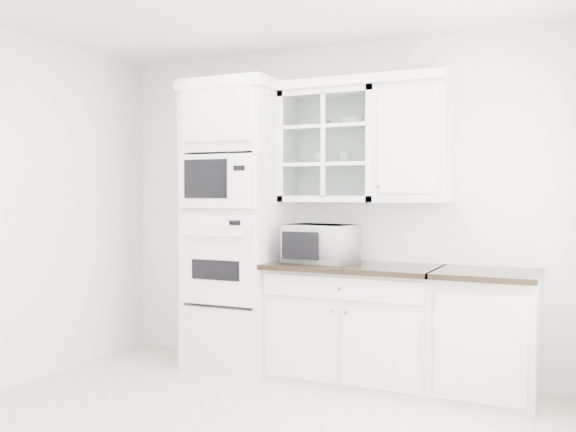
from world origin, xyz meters
The scene contains 12 objects.
room_shell centered at (0.00, 0.43, 1.78)m, with size 4.00×3.50×2.70m.
oven_column centered at (-0.75, 1.42, 1.20)m, with size 0.76×0.68×2.40m.
base_cabinet_run centered at (0.28, 1.45, 0.46)m, with size 1.32×0.67×0.92m.
extra_base_cabinet centered at (1.28, 1.45, 0.46)m, with size 0.72×0.67×0.92m.
upper_cabinet_glass centered at (0.03, 1.58, 1.85)m, with size 0.80×0.33×0.90m.
upper_cabinet_solid centered at (0.71, 1.58, 1.85)m, with size 0.55×0.33×0.90m, color silver.
crown_molding centered at (-0.07, 1.56, 2.33)m, with size 2.14×0.38×0.07m, color white.
countertop_microwave centered at (0.02, 1.42, 1.07)m, with size 0.52×0.43×0.30m, color white.
bowl_a centered at (-0.10, 1.60, 2.04)m, with size 0.22×0.22×0.05m, color white.
bowl_b centered at (0.20, 1.60, 2.04)m, with size 0.19×0.19×0.06m, color white.
cup_a centered at (-0.07, 1.60, 1.75)m, with size 0.11×0.11×0.08m, color white.
cup_b centered at (0.15, 1.58, 1.75)m, with size 0.10×0.10×0.09m, color white.
Camera 1 is at (1.95, -3.25, 1.47)m, focal length 40.00 mm.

